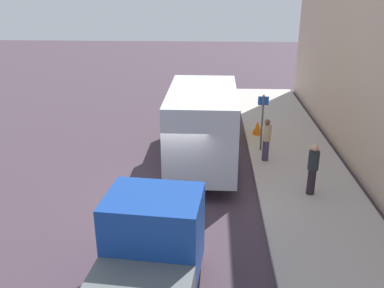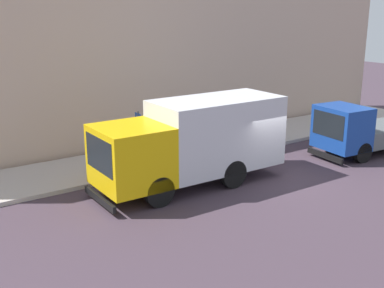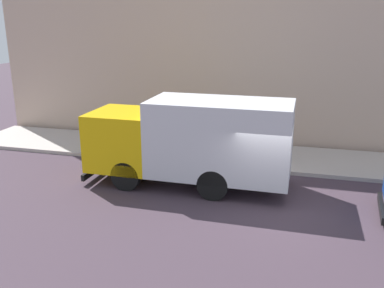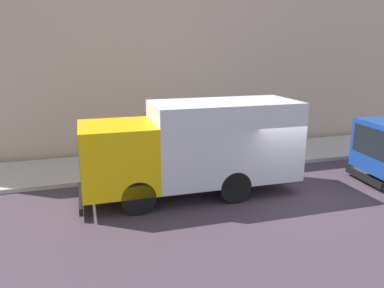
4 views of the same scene
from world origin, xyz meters
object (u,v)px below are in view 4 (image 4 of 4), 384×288
Objects in this scene: large_utility_truck at (196,145)px; street_sign_post at (152,137)px; pedestrian_standing at (231,135)px; traffic_cone_orange at (104,167)px; pedestrian_walking at (179,147)px.

large_utility_truck reaches higher than street_sign_post.
traffic_cone_orange is at bearing 129.22° from pedestrian_standing.
pedestrian_walking reaches higher than traffic_cone_orange.
large_utility_truck is 11.59× the size of traffic_cone_orange.
large_utility_truck is at bearing -127.23° from pedestrian_walking.
pedestrian_standing is 0.74× the size of street_sign_post.
pedestrian_standing is at bearing -12.15° from pedestrian_walking.
pedestrian_walking is 0.96× the size of pedestrian_standing.
large_utility_truck is 4.37× the size of pedestrian_walking.
pedestrian_walking is 1.24m from street_sign_post.
pedestrian_walking is 2.65× the size of traffic_cone_orange.
traffic_cone_orange is (-1.22, 5.89, -0.63)m from pedestrian_standing.
pedestrian_standing reaches higher than traffic_cone_orange.
street_sign_post is (-0.06, 1.13, 0.52)m from pedestrian_walking.
large_utility_truck is at bearing 169.68° from pedestrian_standing.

